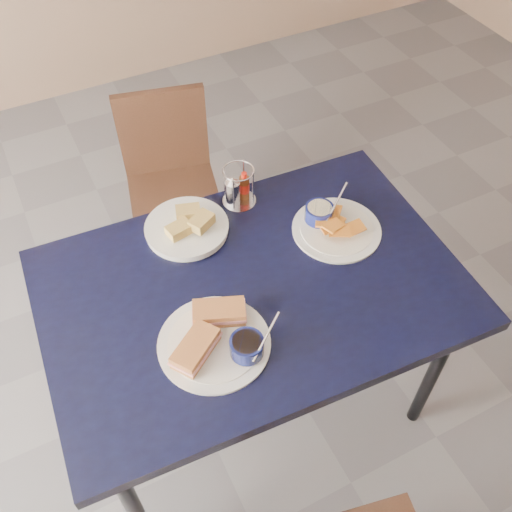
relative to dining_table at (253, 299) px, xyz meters
name	(u,v)px	position (x,y,z in m)	size (l,w,h in m)	color
ground	(218,452)	(-0.20, -0.12, -0.68)	(6.00, 6.00, 0.00)	#5A595F
dining_table	(253,299)	(0.00, 0.00, 0.00)	(1.24, 0.86, 0.75)	black
chair_far	(166,171)	(0.04, 0.92, -0.24)	(0.44, 0.43, 0.78)	black
sandwich_plate	(217,338)	(-0.17, -0.13, 0.09)	(0.32, 0.30, 0.12)	white
plantain_plate	(331,223)	(0.32, 0.09, 0.09)	(0.28, 0.28, 0.12)	white
bread_basket	(188,227)	(-0.09, 0.28, 0.09)	(0.26, 0.26, 0.07)	white
condiment_caddy	(237,189)	(0.11, 0.33, 0.12)	(0.11, 0.11, 0.14)	silver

